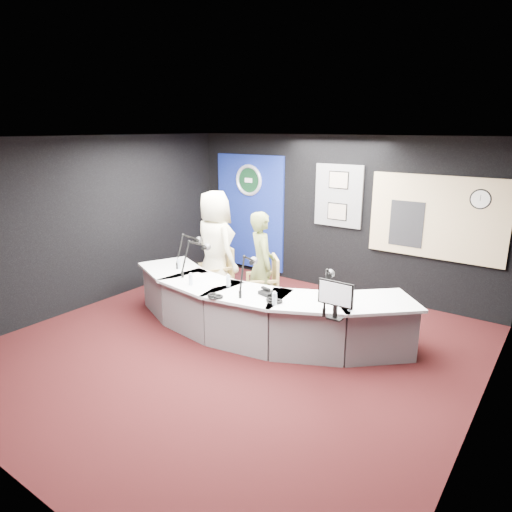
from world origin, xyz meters
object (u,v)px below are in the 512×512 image
Objects in this scene: armchair_left at (216,277)px; person_man at (215,247)px; broadcast_desk at (254,309)px; armchair_right at (262,285)px; person_woman at (262,264)px.

person_man is at bearing 0.00° from armchair_left.
armchair_right is (-0.32, 0.65, 0.13)m from broadcast_desk.
person_man is at bearing -134.78° from armchair_right.
person_woman is at bearing 0.00° from armchair_right.
armchair_left is 0.52m from person_man.
armchair_left is 1.06m from person_woman.
person_woman is at bearing 116.52° from broadcast_desk.
person_man is 1.14× the size of person_woman.
person_man is 0.99m from person_woman.
armchair_left is at bearing 39.08° from person_woman.
armchair_left is (-1.31, 0.68, 0.06)m from broadcast_desk.
armchair_right is at bearing -165.44° from person_man.
person_man reaches higher than person_woman.
armchair_left is 0.99m from armchair_right.
armchair_left is at bearing 152.51° from broadcast_desk.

